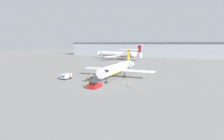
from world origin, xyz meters
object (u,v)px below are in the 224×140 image
(traffic_cone_right, at_px, (128,85))
(airplane_parked_far_left, at_px, (119,54))
(pushback_tug, at_px, (95,86))
(worker_by_wing, at_px, (91,76))
(airplane_main, at_px, (118,68))
(luggage_cart, at_px, (66,76))
(traffic_cone_left, at_px, (88,79))
(worker_on_apron, at_px, (70,76))
(worker_near_tug, at_px, (88,84))

(traffic_cone_right, xyz_separation_m, airplane_parked_far_left, (-33.84, 75.30, 3.51))
(pushback_tug, bearing_deg, worker_by_wing, 125.48)
(airplane_main, bearing_deg, worker_by_wing, -141.27)
(luggage_cart, relative_size, traffic_cone_left, 4.68)
(worker_on_apron, distance_m, traffic_cone_left, 6.42)
(pushback_tug, xyz_separation_m, airplane_parked_far_left, (-26.29, 80.76, 3.18))
(worker_near_tug, relative_size, traffic_cone_right, 2.56)
(worker_by_wing, bearing_deg, pushback_tug, -54.52)
(pushback_tug, distance_m, luggage_cart, 15.89)
(pushback_tug, relative_size, worker_by_wing, 2.35)
(airplane_main, relative_size, airplane_parked_far_left, 0.68)
(worker_on_apron, bearing_deg, luggage_cart, -159.51)
(traffic_cone_right, relative_size, airplane_parked_far_left, 0.02)
(pushback_tug, bearing_deg, traffic_cone_right, 35.88)
(worker_by_wing, height_order, airplane_parked_far_left, airplane_parked_far_left)
(traffic_cone_left, bearing_deg, pushback_tug, -48.78)
(worker_on_apron, bearing_deg, traffic_cone_left, 10.55)
(pushback_tug, bearing_deg, worker_near_tug, -172.28)
(worker_near_tug, height_order, worker_on_apron, worker_on_apron)
(traffic_cone_left, bearing_deg, worker_on_apron, -169.45)
(pushback_tug, height_order, worker_near_tug, pushback_tug)
(worker_by_wing, relative_size, worker_on_apron, 0.91)
(worker_near_tug, bearing_deg, airplane_parked_far_left, 106.68)
(airplane_main, height_order, airplane_parked_far_left, airplane_parked_far_left)
(traffic_cone_right, bearing_deg, pushback_tug, -144.12)
(worker_by_wing, bearing_deg, worker_on_apron, -149.75)
(worker_on_apron, bearing_deg, worker_near_tug, -32.13)
(pushback_tug, bearing_deg, luggage_cart, 156.73)
(luggage_cart, distance_m, worker_on_apron, 1.44)
(airplane_parked_far_left, bearing_deg, traffic_cone_right, -65.80)
(worker_near_tug, height_order, traffic_cone_left, worker_near_tug)
(pushback_tug, xyz_separation_m, luggage_cart, (-14.59, 6.28, 0.27))
(worker_by_wing, relative_size, traffic_cone_left, 2.30)
(airplane_main, distance_m, traffic_cone_left, 11.24)
(pushback_tug, distance_m, airplane_parked_far_left, 84.99)
(pushback_tug, xyz_separation_m, worker_near_tug, (-2.01, -0.27, 0.23))
(worker_on_apron, height_order, traffic_cone_left, worker_on_apron)
(worker_on_apron, xyz_separation_m, airplane_parked_far_left, (-13.05, 73.98, 2.82))
(airplane_main, xyz_separation_m, traffic_cone_right, (7.48, -10.70, -3.13))
(traffic_cone_left, bearing_deg, airplane_main, 49.40)
(traffic_cone_left, xyz_separation_m, traffic_cone_right, (14.51, -2.49, -0.04))
(traffic_cone_right, bearing_deg, worker_on_apron, 176.37)
(luggage_cart, distance_m, traffic_cone_right, 22.16)
(luggage_cart, distance_m, airplane_parked_far_left, 75.45)
(airplane_main, height_order, worker_by_wing, airplane_main)
(luggage_cart, distance_m, worker_by_wing, 8.30)
(worker_by_wing, bearing_deg, airplane_main, 38.73)
(airplane_main, relative_size, pushback_tug, 6.38)
(worker_on_apron, height_order, traffic_cone_right, worker_on_apron)
(worker_by_wing, xyz_separation_m, airplane_parked_far_left, (-18.99, 70.51, 2.93))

